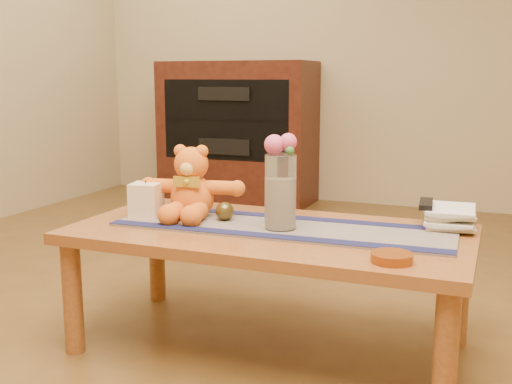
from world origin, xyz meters
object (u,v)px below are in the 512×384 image
at_px(teddy_bear, 192,183).
at_px(amber_dish, 392,258).
at_px(bronze_ball, 225,211).
at_px(tv_remote, 426,204).
at_px(pillar_candle, 146,200).
at_px(book_bottom, 425,223).
at_px(glass_vase, 280,192).

distance_m(teddy_bear, amber_dish, 0.87).
distance_m(bronze_ball, amber_dish, 0.72).
bearing_deg(tv_remote, pillar_candle, -170.76).
xyz_separation_m(book_bottom, tv_remote, (0.00, -0.01, 0.07)).
bearing_deg(glass_vase, teddy_bear, 170.47).
distance_m(pillar_candle, book_bottom, 1.04).
bearing_deg(pillar_candle, teddy_bear, 25.80).
bearing_deg(teddy_bear, bronze_ball, -18.10).
height_order(bronze_ball, amber_dish, bronze_ball).
bearing_deg(teddy_bear, book_bottom, 2.90).
distance_m(glass_vase, tv_remote, 0.53).
xyz_separation_m(glass_vase, amber_dish, (0.43, -0.23, -0.12)).
height_order(book_bottom, tv_remote, tv_remote).
distance_m(tv_remote, amber_dish, 0.48).
height_order(teddy_bear, glass_vase, glass_vase).
xyz_separation_m(teddy_bear, glass_vase, (0.38, -0.06, 0.00)).
bearing_deg(bronze_ball, tv_remote, 16.12).
bearing_deg(teddy_bear, glass_vase, -19.39).
bearing_deg(bronze_ball, amber_dish, -22.55).
bearing_deg(amber_dish, tv_remote, 85.38).
bearing_deg(pillar_candle, amber_dish, -12.83).
relative_size(tv_remote, amber_dish, 1.30).
relative_size(teddy_bear, book_bottom, 1.70).
distance_m(teddy_bear, glass_vase, 0.38).
bearing_deg(teddy_bear, tv_remote, 2.24).
relative_size(glass_vase, bronze_ball, 3.77).
xyz_separation_m(pillar_candle, tv_remote, (1.00, 0.26, 0.01)).
distance_m(pillar_candle, amber_dish, 0.99).
relative_size(pillar_candle, amber_dish, 1.04).
height_order(tv_remote, amber_dish, tv_remote).
height_order(teddy_bear, amber_dish, teddy_bear).
bearing_deg(pillar_candle, bronze_ball, 10.34).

